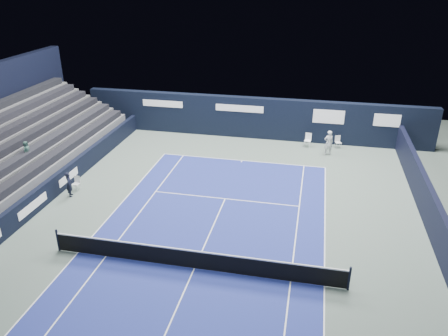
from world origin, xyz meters
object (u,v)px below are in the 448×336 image
(folding_chair_back_b, at_px, (338,141))
(tennis_net, at_px, (194,259))
(folding_chair_back_a, at_px, (308,139))
(tennis_player, at_px, (328,143))
(line_judge_chair, at_px, (76,182))

(folding_chair_back_b, distance_m, tennis_net, 16.87)
(folding_chair_back_a, height_order, tennis_player, tennis_player)
(folding_chair_back_b, xyz_separation_m, line_judge_chair, (-14.99, -9.93, -0.03))
(folding_chair_back_b, relative_size, tennis_net, 0.07)
(folding_chair_back_b, relative_size, tennis_player, 0.51)
(folding_chair_back_a, distance_m, line_judge_chair, 16.13)
(folding_chair_back_a, xyz_separation_m, folding_chair_back_b, (2.11, 0.23, -0.06))
(line_judge_chair, relative_size, tennis_net, 0.06)
(folding_chair_back_a, height_order, line_judge_chair, folding_chair_back_a)
(folding_chair_back_a, bearing_deg, line_judge_chair, -132.81)
(folding_chair_back_b, distance_m, line_judge_chair, 17.98)
(line_judge_chair, bearing_deg, folding_chair_back_b, 39.46)
(folding_chair_back_b, xyz_separation_m, tennis_player, (-0.70, -1.48, 0.37))
(folding_chair_back_a, xyz_separation_m, line_judge_chair, (-12.88, -9.70, -0.09))
(tennis_net, height_order, tennis_player, tennis_player)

